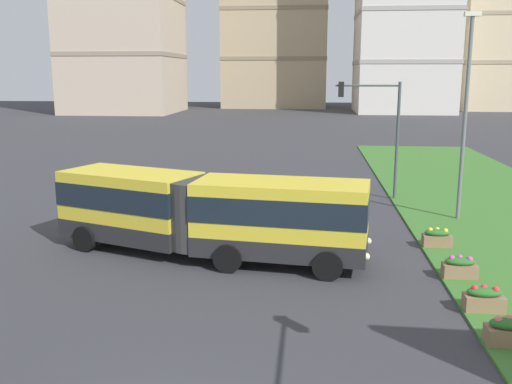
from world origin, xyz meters
The scene contains 7 objects.
articulated_bus centered at (-0.96, 11.36, 1.65)m, with size 12.00×5.29×3.00m.
flower_planter_1 centered at (7.76, 4.99, 0.43)m, with size 1.10×0.56×0.74m.
flower_planter_2 centered at (7.76, 7.07, 0.43)m, with size 1.10×0.56×0.74m.
flower_planter_3 centered at (7.76, 9.76, 0.43)m, with size 1.10×0.56×0.74m.
flower_planter_4 centered at (7.76, 13.21, 0.43)m, with size 1.10×0.56×0.74m.
traffic_light_far_right centered at (6.31, 22.00, 4.26)m, with size 3.41×0.28×6.27m.
streetlight_median centered at (9.66, 17.76, 5.10)m, with size 0.70×0.28×9.31m.
Camera 1 is at (2.77, -8.54, 6.65)m, focal length 39.70 mm.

